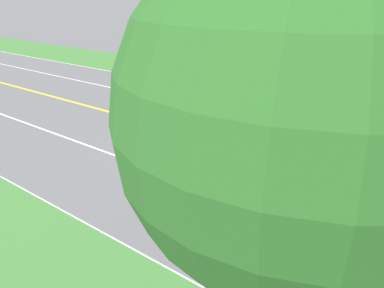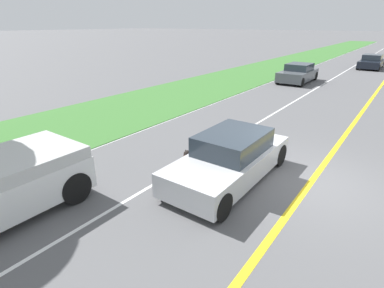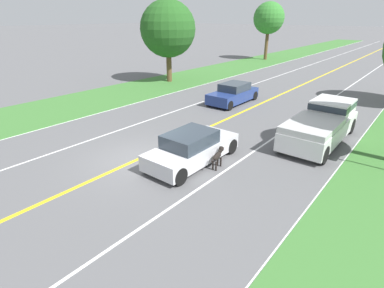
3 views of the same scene
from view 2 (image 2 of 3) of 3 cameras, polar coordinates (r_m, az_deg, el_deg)
name	(u,v)px [view 2 (image 2 of 3)]	position (r m, az deg, el deg)	size (l,w,h in m)	color
ground_plane	(311,182)	(9.13, 21.68, -6.83)	(400.00, 400.00, 0.00)	#5B5B5E
centre_divider_line	(311,182)	(9.13, 21.68, -6.81)	(0.18, 160.00, 0.01)	yellow
lane_edge_line_right	(136,133)	(12.47, -10.68, 2.14)	(0.14, 160.00, 0.01)	white
lane_dash_same_dir	(207,153)	(10.35, 2.88, -1.71)	(0.10, 160.00, 0.01)	white
grass_verge_right	(90,120)	(14.71, -18.84, 4.44)	(6.00, 160.00, 0.03)	#3D7533
ego_car	(230,158)	(8.47, 7.27, -2.72)	(1.83, 4.39, 1.37)	silver
dog	(192,156)	(8.83, 0.01, -2.27)	(0.33, 1.11, 0.84)	black
car_trailing_near	(298,73)	(24.57, 19.53, 12.55)	(1.93, 4.27, 1.36)	#51565B
car_trailing_mid	(371,62)	(35.33, 31.00, 13.26)	(1.93, 4.53, 1.33)	black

